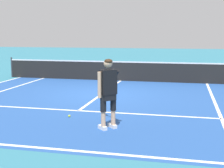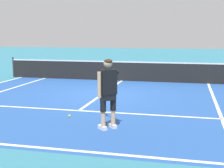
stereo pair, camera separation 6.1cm
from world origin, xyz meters
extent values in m
plane|color=teal|center=(0.00, 0.00, 0.00)|extent=(80.00, 80.00, 0.00)
cube|color=#234C93|center=(0.00, -1.15, 0.00)|extent=(10.98, 9.99, 0.00)
cube|color=white|center=(0.00, -5.95, 0.00)|extent=(10.98, 0.10, 0.01)
cube|color=white|center=(0.00, -2.75, 0.00)|extent=(8.23, 0.10, 0.01)
cube|color=white|center=(0.00, 0.45, 0.00)|extent=(0.10, 6.40, 0.01)
cube|color=white|center=(4.12, -1.15, 0.00)|extent=(0.10, 9.59, 0.01)
cylinder|color=#333338|center=(-5.94, 3.65, 0.54)|extent=(0.08, 0.08, 1.07)
cube|color=black|center=(0.00, 3.65, 0.46)|extent=(11.84, 0.02, 0.91)
cube|color=white|center=(0.00, 3.65, 0.94)|extent=(11.84, 0.03, 0.06)
cube|color=white|center=(1.19, -4.42, 0.04)|extent=(0.27, 0.28, 0.09)
cube|color=white|center=(1.39, -4.23, 0.04)|extent=(0.27, 0.28, 0.09)
cylinder|color=tan|center=(1.21, -4.45, 0.27)|extent=(0.11, 0.11, 0.36)
cylinder|color=black|center=(1.21, -4.45, 0.66)|extent=(0.14, 0.14, 0.41)
cylinder|color=tan|center=(1.41, -4.26, 0.27)|extent=(0.11, 0.11, 0.36)
cylinder|color=black|center=(1.41, -4.26, 0.66)|extent=(0.14, 0.14, 0.41)
cube|color=black|center=(1.31, -4.35, 0.82)|extent=(0.38, 0.38, 0.20)
cube|color=black|center=(1.31, -4.35, 1.16)|extent=(0.43, 0.42, 0.60)
cylinder|color=tan|center=(1.14, -4.52, 1.11)|extent=(0.09, 0.09, 0.62)
cylinder|color=black|center=(1.44, -4.10, 1.31)|extent=(0.25, 0.25, 0.29)
cylinder|color=tan|center=(1.32, -3.93, 1.17)|extent=(0.26, 0.26, 0.14)
sphere|color=tan|center=(1.31, -4.35, 1.60)|extent=(0.21, 0.21, 0.21)
ellipsoid|color=#382314|center=(1.32, -4.36, 1.66)|extent=(0.28, 0.28, 0.12)
cylinder|color=#232326|center=(1.18, -3.76, 1.14)|extent=(0.16, 0.17, 0.03)
cylinder|color=yellow|center=(1.07, -3.65, 1.14)|extent=(0.09, 0.09, 0.02)
torus|color=yellow|center=(0.94, -3.52, 1.14)|extent=(0.23, 0.23, 0.30)
cylinder|color=silver|center=(0.94, -3.52, 1.14)|extent=(0.18, 0.18, 0.25)
sphere|color=#CCE02D|center=(-0.01, -3.51, 0.03)|extent=(0.07, 0.07, 0.07)
camera|label=1|loc=(3.09, -11.66, 2.29)|focal=51.10mm
camera|label=2|loc=(3.15, -11.64, 2.29)|focal=51.10mm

